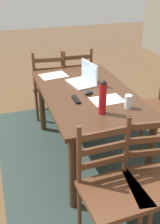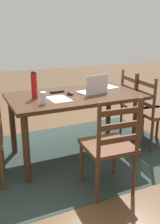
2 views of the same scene
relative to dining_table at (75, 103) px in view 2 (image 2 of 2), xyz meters
name	(u,v)px [view 2 (image 2 of 2)]	position (x,y,z in m)	size (l,w,h in m)	color
ground_plane	(75,154)	(0.00, 0.00, -0.67)	(14.00, 14.00, 0.00)	brown
area_rug	(75,154)	(0.00, 0.00, -0.67)	(2.55, 1.89, 0.01)	#283833
dining_table	(75,103)	(0.00, 0.00, 0.00)	(1.52, 0.88, 0.77)	#422819
chair_far_head	(110,146)	(0.00, 0.81, -0.21)	(0.47, 0.47, 0.95)	#56331E
chair_left_far	(154,112)	(-1.05, 0.17, -0.21)	(0.47, 0.47, 0.95)	#56331E
chair_left_near	(137,105)	(-1.05, -0.18, -0.21)	(0.49, 0.49, 0.95)	#56331E
laptop	(94,89)	(-0.23, 0.04, 0.16)	(0.36, 0.28, 0.23)	silver
water_bottle	(34,84)	(0.47, -0.03, 0.26)	(0.07, 0.07, 0.30)	#A81419
drinking_glass	(43,98)	(0.44, 0.22, 0.16)	(0.07, 0.07, 0.12)	silver
computer_mouse	(70,93)	(0.06, -0.01, 0.12)	(0.06, 0.10, 0.03)	black
tv_remote	(57,92)	(0.16, -0.17, 0.11)	(0.04, 0.17, 0.02)	black
paper_stack_left	(59,99)	(0.24, 0.11, 0.10)	(0.21, 0.30, 0.00)	white
paper_stack_right	(106,86)	(-0.55, -0.22, 0.10)	(0.21, 0.30, 0.00)	white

